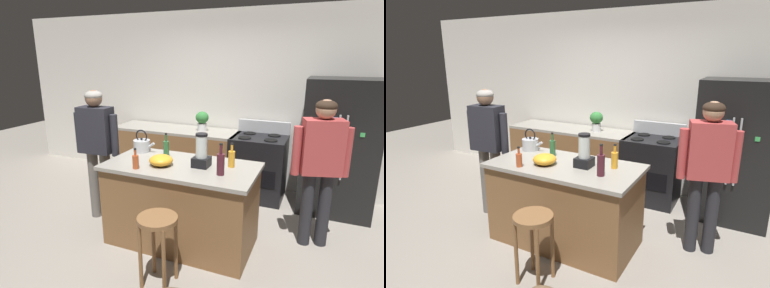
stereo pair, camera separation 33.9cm
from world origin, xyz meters
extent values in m
plane|color=gray|center=(0.00, 0.00, 0.00)|extent=(14.00, 14.00, 0.00)
cube|color=silver|center=(0.00, 1.95, 1.35)|extent=(8.00, 0.10, 2.70)
cube|color=brown|center=(0.00, 0.00, 0.44)|extent=(1.56, 0.78, 0.87)
cube|color=gray|center=(0.00, 0.00, 0.89)|extent=(1.62, 0.84, 0.04)
cube|color=brown|center=(-0.80, 1.55, 0.44)|extent=(2.00, 0.64, 0.87)
cube|color=gray|center=(-0.80, 1.55, 0.89)|extent=(2.00, 0.64, 0.04)
cube|color=black|center=(1.56, 1.50, 0.88)|extent=(0.90, 0.70, 1.76)
cylinder|color=#B7BABF|center=(1.52, 1.13, 0.97)|extent=(0.02, 0.02, 0.79)
cylinder|color=#B7BABF|center=(1.60, 1.13, 0.97)|extent=(0.02, 0.02, 0.79)
cube|color=orange|center=(1.21, 1.15, 0.86)|extent=(0.05, 0.01, 0.05)
cube|color=#3FB259|center=(1.77, 1.15, 1.15)|extent=(0.05, 0.01, 0.05)
cube|color=#268CD8|center=(1.47, 1.15, 1.31)|extent=(0.05, 0.01, 0.05)
cube|color=orange|center=(1.42, 1.15, 0.64)|extent=(0.05, 0.01, 0.05)
cube|color=black|center=(0.53, 1.52, 0.46)|extent=(0.76, 0.64, 0.91)
cube|color=black|center=(0.53, 1.20, 0.41)|extent=(0.60, 0.01, 0.24)
cube|color=#B7BABF|center=(0.53, 1.81, 1.00)|extent=(0.76, 0.06, 0.18)
cylinder|color=black|center=(0.35, 1.37, 0.92)|extent=(0.18, 0.18, 0.01)
cylinder|color=black|center=(0.71, 1.37, 0.92)|extent=(0.18, 0.18, 0.01)
cylinder|color=black|center=(0.35, 1.67, 0.92)|extent=(0.18, 0.18, 0.01)
cylinder|color=black|center=(0.71, 1.67, 0.92)|extent=(0.18, 0.18, 0.01)
cylinder|color=#66605B|center=(-1.27, 0.11, 0.44)|extent=(0.14, 0.14, 0.88)
cylinder|color=#66605B|center=(-1.09, 0.12, 0.44)|extent=(0.14, 0.14, 0.88)
cube|color=#26262D|center=(-1.18, 0.11, 1.16)|extent=(0.42, 0.25, 0.56)
cylinder|color=#26262D|center=(-1.43, 0.09, 1.11)|extent=(0.10, 0.10, 0.50)
cylinder|color=#26262D|center=(-0.93, 0.14, 1.11)|extent=(0.10, 0.10, 0.50)
sphere|color=#8C664C|center=(-1.18, 0.11, 1.54)|extent=(0.22, 0.22, 0.20)
ellipsoid|color=gray|center=(-1.18, 0.11, 1.57)|extent=(0.23, 0.23, 0.12)
cylinder|color=#26262B|center=(1.44, 0.55, 0.42)|extent=(0.16, 0.16, 0.83)
cylinder|color=#26262B|center=(1.27, 0.49, 0.42)|extent=(0.16, 0.16, 0.83)
cube|color=#B23F3F|center=(1.36, 0.52, 1.12)|extent=(0.45, 0.32, 0.58)
cylinder|color=#B23F3F|center=(1.60, 0.59, 1.07)|extent=(0.11, 0.11, 0.52)
cylinder|color=#B23F3F|center=(1.12, 0.45, 1.07)|extent=(0.11, 0.11, 0.52)
sphere|color=tan|center=(1.36, 0.52, 1.51)|extent=(0.25, 0.25, 0.20)
ellipsoid|color=#332319|center=(1.36, 0.52, 1.55)|extent=(0.26, 0.26, 0.12)
cylinder|color=brown|center=(0.10, -0.71, 0.65)|extent=(0.36, 0.36, 0.04)
cylinder|color=brown|center=(-0.02, -0.83, 0.32)|extent=(0.04, 0.04, 0.63)
cylinder|color=brown|center=(0.22, -0.83, 0.32)|extent=(0.04, 0.04, 0.63)
cylinder|color=brown|center=(-0.02, -0.60, 0.32)|extent=(0.04, 0.04, 0.63)
cylinder|color=brown|center=(0.22, -0.60, 0.32)|extent=(0.04, 0.04, 0.63)
cylinder|color=silver|center=(-0.36, 1.55, 0.97)|extent=(0.14, 0.14, 0.12)
ellipsoid|color=#337A38|center=(-0.36, 1.55, 1.12)|extent=(0.20, 0.20, 0.18)
cube|color=black|center=(0.22, 0.03, 0.96)|extent=(0.17, 0.17, 0.10)
cylinder|color=silver|center=(0.22, 0.03, 1.13)|extent=(0.12, 0.12, 0.23)
cylinder|color=black|center=(0.22, 0.03, 1.25)|extent=(0.12, 0.12, 0.02)
cylinder|color=orange|center=(0.51, 0.14, 1.00)|extent=(0.07, 0.07, 0.17)
cylinder|color=orange|center=(0.51, 0.14, 1.12)|extent=(0.03, 0.03, 0.07)
cylinder|color=black|center=(0.51, 0.14, 1.16)|extent=(0.03, 0.03, 0.02)
cylinder|color=#B24C26|center=(-0.37, -0.29, 0.98)|extent=(0.06, 0.06, 0.14)
cylinder|color=#B24C26|center=(-0.37, -0.29, 1.08)|extent=(0.02, 0.02, 0.06)
cylinder|color=black|center=(-0.37, -0.29, 1.12)|extent=(0.03, 0.03, 0.02)
cylinder|color=#2D6638|center=(-0.27, 0.19, 1.00)|extent=(0.07, 0.07, 0.18)
cylinder|color=#2D6638|center=(-0.27, 0.19, 1.13)|extent=(0.03, 0.03, 0.08)
cylinder|color=black|center=(-0.27, 0.19, 1.18)|extent=(0.03, 0.03, 0.02)
cylinder|color=#471923|center=(0.48, -0.12, 1.02)|extent=(0.08, 0.08, 0.21)
cylinder|color=#471923|center=(0.48, -0.12, 1.17)|extent=(0.03, 0.03, 0.09)
cylinder|color=black|center=(0.48, -0.12, 1.22)|extent=(0.03, 0.03, 0.02)
ellipsoid|color=orange|center=(-0.18, -0.10, 0.97)|extent=(0.25, 0.25, 0.11)
cylinder|color=#B7BABF|center=(-0.64, 0.26, 0.98)|extent=(0.20, 0.20, 0.14)
sphere|color=black|center=(-0.64, 0.26, 1.07)|extent=(0.03, 0.03, 0.03)
cylinder|color=#B7BABF|center=(-0.51, 0.26, 1.00)|extent=(0.09, 0.03, 0.08)
torus|color=black|center=(-0.64, 0.26, 1.10)|extent=(0.16, 0.02, 0.16)
camera|label=1|loc=(1.36, -2.91, 2.03)|focal=29.94mm
camera|label=2|loc=(1.67, -2.76, 2.03)|focal=29.94mm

